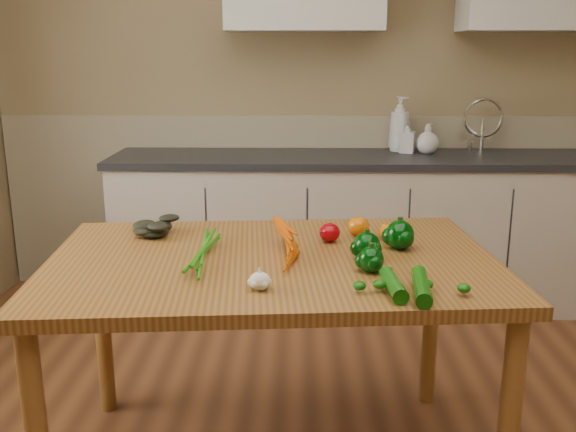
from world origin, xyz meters
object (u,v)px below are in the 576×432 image
Objects in this scene: table at (272,282)px; pepper_a at (367,246)px; pepper_c at (371,260)px; leafy_greens at (153,222)px; soap_bottle_c at (428,139)px; tomato_a at (330,233)px; pepper_b at (400,235)px; zucchini_b at (393,285)px; soap_bottle_b at (407,137)px; tomato_b at (359,226)px; zucchini_a at (421,286)px; soap_bottle_a at (399,124)px; tomato_c at (387,232)px; garlic_bulb at (260,281)px; carrot_bunch at (261,245)px.

table is 17.19× the size of pepper_a.
leafy_greens is at bearing 152.73° from pepper_c.
soap_bottle_c is 2.28× the size of tomato_a.
pepper_b is 0.44m from zucchini_b.
soap_bottle_b reaches higher than pepper_c.
tomato_b is 0.34× the size of zucchini_a.
soap_bottle_a is 3.57× the size of pepper_a.
pepper_b is 0.44m from zucchini_a.
leafy_greens reaches higher than zucchini_a.
tomato_a is at bearing 107.58° from zucchini_b.
pepper_c is 1.02× the size of tomato_b.
leafy_greens is at bearing -163.80° from soap_bottle_a.
soap_bottle_a is 1.70m from tomato_a.
soap_bottle_a is 1.87m from pepper_a.
soap_bottle_a is 1.63m from tomato_c.
tomato_a is 0.22m from tomato_c.
pepper_a is (0.34, 0.29, 0.02)m from garlic_bulb.
garlic_bulb is (-0.88, -2.03, -0.15)m from soap_bottle_c.
zucchini_b is (-0.08, -0.43, -0.03)m from pepper_b.
carrot_bunch is 0.36m from pepper_a.
tomato_b is (0.11, 0.08, 0.00)m from tomato_a.
soap_bottle_b is 2.10m from zucchini_b.
soap_bottle_a is 3.21× the size of pepper_b.
soap_bottle_a is at bearing 78.32° from pepper_a.
soap_bottle_b is at bearing 76.65° from pepper_a.
pepper_c is at bearing 124.24° from soap_bottle_c.
soap_bottle_b is at bearing 61.45° from carrot_bunch.
pepper_c reaches higher than tomato_c.
zucchini_a is (0.45, -0.33, 0.11)m from table.
zucchini_a is at bearing 128.97° from soap_bottle_c.
soap_bottle_c reaches higher than pepper_b.
zucchini_b is at bearing -44.14° from carrot_bunch.
soap_bottle_b is 0.94× the size of zucchini_b.
soap_bottle_b is 0.66× the size of carrot_bunch.
soap_bottle_c reaches higher than carrot_bunch.
pepper_b is at bearing -135.22° from soap_bottle_a.
garlic_bulb is 0.69m from tomato_c.
pepper_c is (-0.53, -1.87, -0.13)m from soap_bottle_c.
tomato_a is 0.38× the size of zucchini_b.
pepper_a is (0.36, -0.03, 0.01)m from carrot_bunch.
tomato_b is at bearing 35.27° from table.
pepper_a is at bearing -8.69° from carrot_bunch.
tomato_c is (0.10, 0.36, -0.01)m from pepper_c.
tomato_b is 0.11m from tomato_c.
tomato_b is at bearing 59.10° from garlic_bulb.
pepper_b is at bearing 126.14° from soap_bottle_c.
soap_bottle_c is at bearing 69.84° from tomato_b.
soap_bottle_c reaches higher than pepper_c.
zucchini_b is at bearing -2.68° from garlic_bulb.
pepper_c is at bearing 104.33° from zucchini_b.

